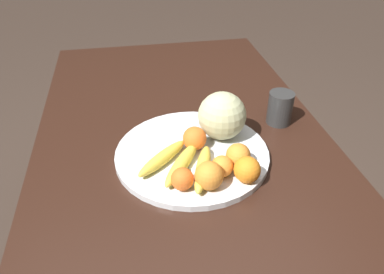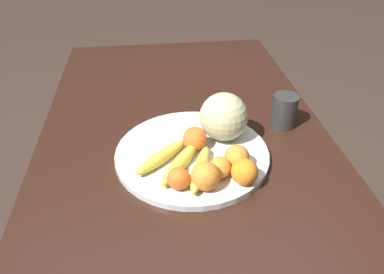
% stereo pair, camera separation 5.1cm
% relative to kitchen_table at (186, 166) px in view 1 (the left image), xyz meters
% --- Properties ---
extents(kitchen_table, '(1.69, 0.91, 0.72)m').
position_rel_kitchen_table_xyz_m(kitchen_table, '(0.00, 0.00, 0.00)').
color(kitchen_table, black).
rests_on(kitchen_table, ground_plane).
extents(fruit_bowl, '(0.44, 0.44, 0.02)m').
position_rel_kitchen_table_xyz_m(fruit_bowl, '(0.06, 0.01, 0.09)').
color(fruit_bowl, silver).
rests_on(fruit_bowl, kitchen_table).
extents(melon, '(0.14, 0.14, 0.14)m').
position_rel_kitchen_table_xyz_m(melon, '(0.00, 0.11, 0.17)').
color(melon, '#B2B789').
rests_on(melon, fruit_bowl).
extents(banana_bunch, '(0.24, 0.23, 0.04)m').
position_rel_kitchen_table_xyz_m(banana_bunch, '(0.13, -0.03, 0.12)').
color(banana_bunch, '#473819').
rests_on(banana_bunch, fruit_bowl).
extents(orange_front_left, '(0.06, 0.06, 0.06)m').
position_rel_kitchen_table_xyz_m(orange_front_left, '(0.18, 0.07, 0.13)').
color(orange_front_left, orange).
rests_on(orange_front_left, fruit_bowl).
extents(orange_front_right, '(0.07, 0.07, 0.07)m').
position_rel_kitchen_table_xyz_m(orange_front_right, '(0.21, 0.13, 0.14)').
color(orange_front_right, orange).
rests_on(orange_front_right, fruit_bowl).
extents(orange_mid_center, '(0.07, 0.07, 0.07)m').
position_rel_kitchen_table_xyz_m(orange_mid_center, '(0.15, 0.12, 0.14)').
color(orange_mid_center, orange).
rests_on(orange_mid_center, fruit_bowl).
extents(orange_back_left, '(0.07, 0.07, 0.07)m').
position_rel_kitchen_table_xyz_m(orange_back_left, '(0.22, 0.02, 0.14)').
color(orange_back_left, orange).
rests_on(orange_back_left, fruit_bowl).
extents(orange_back_right, '(0.06, 0.06, 0.06)m').
position_rel_kitchen_table_xyz_m(orange_back_right, '(0.21, -0.04, 0.13)').
color(orange_back_right, orange).
rests_on(orange_back_right, fruit_bowl).
extents(orange_top_small, '(0.07, 0.07, 0.07)m').
position_rel_kitchen_table_xyz_m(orange_top_small, '(0.05, 0.02, 0.14)').
color(orange_top_small, orange).
rests_on(orange_top_small, fruit_bowl).
extents(produce_tag, '(0.09, 0.09, 0.00)m').
position_rel_kitchen_table_xyz_m(produce_tag, '(0.12, 0.03, 0.10)').
color(produce_tag, white).
rests_on(produce_tag, fruit_bowl).
extents(ceramic_mug, '(0.12, 0.08, 0.11)m').
position_rel_kitchen_table_xyz_m(ceramic_mug, '(-0.07, 0.32, 0.14)').
color(ceramic_mug, '#2D2D2D').
rests_on(ceramic_mug, kitchen_table).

